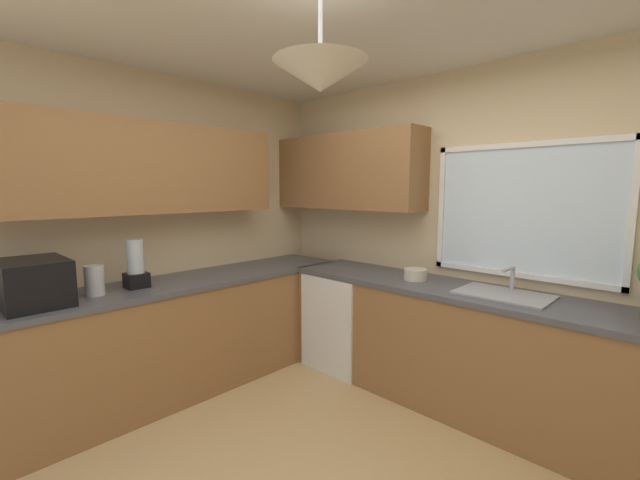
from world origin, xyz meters
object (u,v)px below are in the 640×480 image
(dishwasher, at_px, (347,319))
(bowl, at_px, (415,274))
(blender_appliance, at_px, (136,266))
(sink_assembly, at_px, (504,294))
(kettle, at_px, (94,280))
(microwave, at_px, (33,282))

(dishwasher, height_order, bowl, bowl)
(blender_appliance, bearing_deg, dishwasher, 67.98)
(bowl, bearing_deg, sink_assembly, 0.54)
(bowl, bearing_deg, kettle, -124.27)
(dishwasher, xyz_separation_m, sink_assembly, (1.38, 0.04, 0.49))
(bowl, bearing_deg, blender_appliance, -129.06)
(microwave, xyz_separation_m, kettle, (0.02, 0.34, -0.04))
(kettle, height_order, sink_assembly, kettle)
(dishwasher, bearing_deg, kettle, -108.43)
(kettle, bearing_deg, bowl, 55.73)
(blender_appliance, bearing_deg, microwave, -90.00)
(kettle, bearing_deg, microwave, -93.35)
(kettle, bearing_deg, blender_appliance, 93.96)
(dishwasher, xyz_separation_m, kettle, (-0.64, -1.92, 0.58))
(microwave, bearing_deg, sink_assembly, 48.44)
(kettle, distance_m, bowl, 2.36)
(kettle, relative_size, blender_appliance, 0.58)
(kettle, height_order, bowl, kettle)
(dishwasher, relative_size, kettle, 4.16)
(microwave, bearing_deg, kettle, 86.65)
(dishwasher, height_order, microwave, microwave)
(kettle, relative_size, bowl, 1.16)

